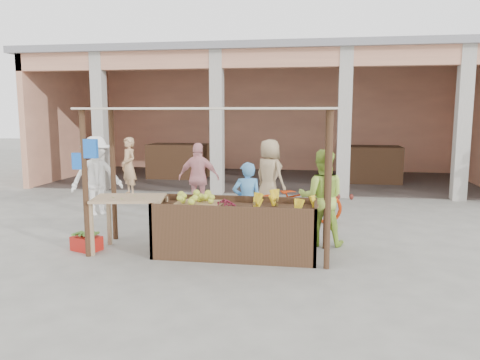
% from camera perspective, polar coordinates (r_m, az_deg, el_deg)
% --- Properties ---
extents(ground, '(60.00, 60.00, 0.00)m').
position_cam_1_polar(ground, '(7.85, -4.15, -8.90)').
color(ground, slate).
rests_on(ground, ground).
extents(market_building, '(14.40, 6.40, 4.20)m').
position_cam_1_polar(market_building, '(16.31, 3.27, 9.65)').
color(market_building, '#E99E79').
rests_on(market_building, ground).
extents(fruit_stall, '(2.60, 0.95, 0.80)m').
position_cam_1_polar(fruit_stall, '(7.64, -0.51, -6.24)').
color(fruit_stall, '#482C1D').
rests_on(fruit_stall, ground).
extents(stall_awning, '(4.09, 1.35, 2.39)m').
position_cam_1_polar(stall_awning, '(7.56, -4.32, 5.69)').
color(stall_awning, '#482C1D').
rests_on(stall_awning, ground).
extents(banana_heap, '(1.12, 0.61, 0.20)m').
position_cam_1_polar(banana_heap, '(7.48, 5.46, -2.65)').
color(banana_heap, yellow).
rests_on(banana_heap, fruit_stall).
extents(melon_tray, '(0.71, 0.62, 0.19)m').
position_cam_1_polar(melon_tray, '(7.61, -5.22, -2.55)').
color(melon_tray, '#A47F54').
rests_on(melon_tray, fruit_stall).
extents(berry_heap, '(0.41, 0.33, 0.13)m').
position_cam_1_polar(berry_heap, '(7.51, -1.91, -2.86)').
color(berry_heap, maroon).
rests_on(berry_heap, fruit_stall).
extents(side_table, '(1.27, 0.96, 0.92)m').
position_cam_1_polar(side_table, '(7.95, -13.34, -3.07)').
color(side_table, tan).
rests_on(side_table, ground).
extents(papaya_pile, '(0.66, 0.38, 0.19)m').
position_cam_1_polar(papaya_pile, '(7.91, -13.40, -1.37)').
color(papaya_pile, '#448C2D').
rests_on(papaya_pile, side_table).
extents(red_crate, '(0.54, 0.47, 0.24)m').
position_cam_1_polar(red_crate, '(8.38, -18.19, -7.35)').
color(red_crate, red).
rests_on(red_crate, ground).
extents(plantain_bundle, '(0.36, 0.25, 0.07)m').
position_cam_1_polar(plantain_bundle, '(8.34, -18.24, -6.32)').
color(plantain_bundle, '#50832F').
rests_on(plantain_bundle, red_crate).
extents(produce_sacks, '(0.78, 0.49, 0.60)m').
position_cam_1_polar(produce_sacks, '(12.71, 12.69, -1.04)').
color(produce_sacks, maroon).
rests_on(produce_sacks, ground).
extents(vendor_blue, '(0.66, 0.56, 1.53)m').
position_cam_1_polar(vendor_blue, '(8.38, 0.86, -2.36)').
color(vendor_blue, '#539FE5').
rests_on(vendor_blue, ground).
extents(vendor_green, '(0.86, 0.51, 1.77)m').
position_cam_1_polar(vendor_green, '(8.27, 9.93, -1.80)').
color(vendor_green, '#AAD247').
rests_on(vendor_green, ground).
extents(motorcycle, '(1.03, 2.03, 1.01)m').
position_cam_1_polar(motorcycle, '(9.80, 7.08, -2.41)').
color(motorcycle, '#A02707').
rests_on(motorcycle, ground).
extents(shopper_a, '(1.34, 1.27, 1.92)m').
position_cam_1_polar(shopper_a, '(11.00, -17.09, 0.85)').
color(shopper_a, white).
rests_on(shopper_a, ground).
extents(shopper_b, '(1.03, 0.57, 1.73)m').
position_cam_1_polar(shopper_b, '(10.77, -5.04, 0.52)').
color(shopper_b, pink).
rests_on(shopper_b, ground).
extents(shopper_c, '(1.07, 1.02, 1.87)m').
position_cam_1_polar(shopper_c, '(10.92, 3.62, 1.03)').
color(shopper_c, tan).
rests_on(shopper_c, ground).
extents(shopper_e, '(0.79, 0.77, 1.69)m').
position_cam_1_polar(shopper_e, '(13.38, -13.39, 1.77)').
color(shopper_e, tan).
rests_on(shopper_e, ground).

